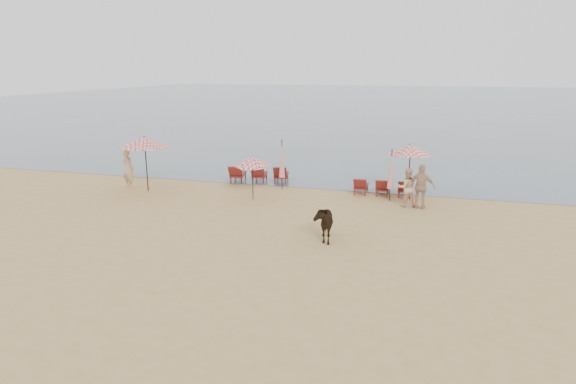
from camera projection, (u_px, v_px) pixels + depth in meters
name	position (u px, v px, depth m)	size (l,w,h in m)	color
ground	(246.00, 265.00, 14.95)	(120.00, 120.00, 0.00)	tan
sea	(394.00, 100.00, 89.60)	(160.00, 140.00, 0.06)	#51606B
lounger_cluster_left	(259.00, 174.00, 25.57)	(3.32, 2.33, 0.67)	maroon
lounger_cluster_right	(383.00, 187.00, 23.03)	(2.70, 1.62, 0.59)	maroon
umbrella_open_left_a	(145.00, 142.00, 23.29)	(2.41, 2.41, 2.75)	black
umbrella_open_left_b	(252.00, 161.00, 22.01)	(1.64, 1.67, 2.09)	black
umbrella_open_right	(410.00, 149.00, 22.44)	(2.05, 2.05, 2.50)	black
umbrella_closed_left	(282.00, 159.00, 23.90)	(0.31, 0.31, 2.52)	black
umbrella_closed_right	(391.00, 169.00, 21.78)	(0.29, 0.29, 2.41)	black
cow	(323.00, 222.00, 17.00)	(0.73, 1.59, 1.35)	black
beachgoer_left	(128.00, 169.00, 24.34)	(0.72, 0.47, 1.98)	tan
beachgoer_right_a	(407.00, 188.00, 21.04)	(0.84, 0.65, 1.72)	#DFB18B
beachgoer_right_b	(421.00, 187.00, 20.69)	(1.15, 0.48, 1.95)	tan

